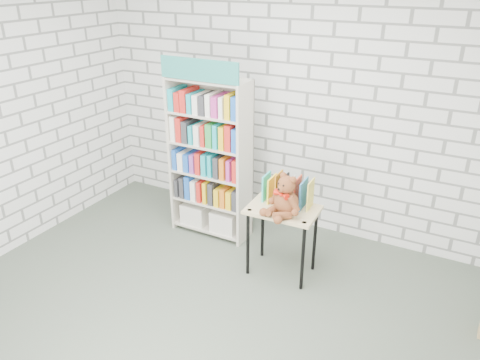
% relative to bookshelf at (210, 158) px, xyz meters
% --- Properties ---
extents(ground, '(4.50, 4.50, 0.00)m').
position_rel_bookshelf_xyz_m(ground, '(0.58, -1.36, -0.89)').
color(ground, '#4B5547').
rests_on(ground, ground).
extents(room_shell, '(4.52, 4.02, 2.81)m').
position_rel_bookshelf_xyz_m(room_shell, '(0.58, -1.36, 0.89)').
color(room_shell, silver).
rests_on(room_shell, ground).
extents(bookshelf, '(0.87, 0.34, 1.95)m').
position_rel_bookshelf_xyz_m(bookshelf, '(0.00, 0.00, 0.00)').
color(bookshelf, beige).
rests_on(bookshelf, ground).
extents(display_table, '(0.67, 0.47, 0.70)m').
position_rel_bookshelf_xyz_m(display_table, '(1.00, -0.36, -0.29)').
color(display_table, tan).
rests_on(display_table, ground).
extents(table_books, '(0.46, 0.22, 0.27)m').
position_rel_bookshelf_xyz_m(table_books, '(1.00, -0.26, -0.06)').
color(table_books, '#29B4AE').
rests_on(table_books, display_table).
extents(teddy_bear, '(0.36, 0.35, 0.39)m').
position_rel_bookshelf_xyz_m(teddy_bear, '(1.06, -0.46, -0.04)').
color(teddy_bear, brown).
rests_on(teddy_bear, display_table).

